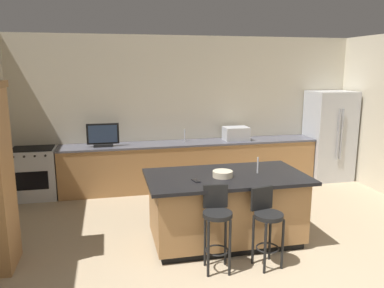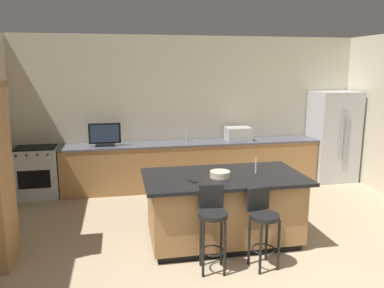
% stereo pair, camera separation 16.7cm
% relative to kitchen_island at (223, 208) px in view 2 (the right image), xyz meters
% --- Properties ---
extents(wall_back, '(7.26, 0.12, 2.92)m').
position_rel_kitchen_island_xyz_m(wall_back, '(0.11, 2.80, 0.98)').
color(wall_back, beige).
rests_on(wall_back, ground_plane).
extents(counter_back, '(4.98, 0.62, 0.90)m').
position_rel_kitchen_island_xyz_m(counter_back, '(0.07, 2.42, -0.02)').
color(counter_back, '#9E7042').
rests_on(counter_back, ground_plane).
extents(kitchen_island, '(2.11, 1.15, 0.93)m').
position_rel_kitchen_island_xyz_m(kitchen_island, '(0.00, 0.00, 0.00)').
color(kitchen_island, black).
rests_on(kitchen_island, ground_plane).
extents(refrigerator, '(0.87, 0.74, 1.84)m').
position_rel_kitchen_island_xyz_m(refrigerator, '(3.00, 2.36, 0.45)').
color(refrigerator, '#B7BABF').
rests_on(refrigerator, ground_plane).
extents(range_oven, '(0.78, 0.63, 0.92)m').
position_rel_kitchen_island_xyz_m(range_oven, '(-2.82, 2.42, -0.02)').
color(range_oven, '#B7BABF').
rests_on(range_oven, ground_plane).
extents(microwave, '(0.48, 0.36, 0.26)m').
position_rel_kitchen_island_xyz_m(microwave, '(0.97, 2.42, 0.56)').
color(microwave, '#B7BABF').
rests_on(microwave, counter_back).
extents(tv_monitor, '(0.58, 0.16, 0.42)m').
position_rel_kitchen_island_xyz_m(tv_monitor, '(-1.59, 2.36, 0.62)').
color(tv_monitor, black).
rests_on(tv_monitor, counter_back).
extents(sink_faucet_back, '(0.02, 0.02, 0.24)m').
position_rel_kitchen_island_xyz_m(sink_faucet_back, '(-0.05, 2.52, 0.55)').
color(sink_faucet_back, '#B2B2B7').
rests_on(sink_faucet_back, counter_back).
extents(sink_faucet_island, '(0.02, 0.02, 0.22)m').
position_rel_kitchen_island_xyz_m(sink_faucet_island, '(0.44, -0.00, 0.57)').
color(sink_faucet_island, '#B2B2B7').
rests_on(sink_faucet_island, kitchen_island).
extents(bar_stool_left, '(0.34, 0.35, 1.00)m').
position_rel_kitchen_island_xyz_m(bar_stool_left, '(-0.32, -0.68, 0.13)').
color(bar_stool_left, black).
rests_on(bar_stool_left, ground_plane).
extents(bar_stool_right, '(0.35, 0.36, 0.94)m').
position_rel_kitchen_island_xyz_m(bar_stool_right, '(0.28, -0.71, 0.08)').
color(bar_stool_right, black).
rests_on(bar_stool_right, ground_plane).
extents(fruit_bowl, '(0.26, 0.26, 0.08)m').
position_rel_kitchen_island_xyz_m(fruit_bowl, '(-0.07, -0.07, 0.50)').
color(fruit_bowl, beige).
rests_on(fruit_bowl, kitchen_island).
extents(cell_phone, '(0.10, 0.16, 0.01)m').
position_rel_kitchen_island_xyz_m(cell_phone, '(-0.45, -0.17, 0.46)').
color(cell_phone, black).
rests_on(cell_phone, kitchen_island).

